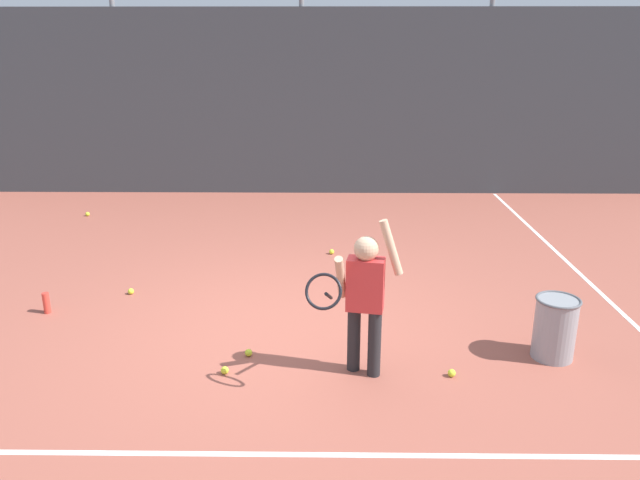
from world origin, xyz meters
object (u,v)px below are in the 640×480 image
tennis_ball_0 (131,291)px  tennis_ball_2 (88,214)px  tennis_player (364,293)px  water_bottle (46,303)px  tennis_ball_6 (452,373)px  tennis_ball_4 (225,370)px  tennis_ball_5 (332,252)px  ball_hopper (555,327)px  tennis_ball_3 (249,353)px

tennis_ball_0 → tennis_ball_2: 3.52m
tennis_player → tennis_ball_2: bearing=141.2°
water_bottle → tennis_ball_6: size_ratio=3.33×
tennis_player → water_bottle: 3.43m
tennis_ball_2 → tennis_ball_4: same height
tennis_ball_4 → tennis_ball_5: bearing=73.1°
tennis_ball_4 → tennis_ball_6: 1.90m
tennis_ball_0 → tennis_ball_2: same height
tennis_player → tennis_ball_2: size_ratio=20.46×
tennis_player → ball_hopper: (1.70, 0.29, -0.44)m
tennis_ball_2 → tennis_ball_3: (3.13, -4.48, 0.00)m
water_bottle → tennis_ball_2: (-0.94, 3.60, -0.08)m
tennis_ball_5 → tennis_ball_3: bearing=-105.5°
tennis_ball_3 → tennis_ball_5: size_ratio=1.00×
tennis_ball_0 → water_bottle: bearing=-145.2°
tennis_ball_6 → tennis_ball_0: bearing=152.2°
tennis_ball_2 → tennis_ball_5: 4.26m
tennis_ball_5 → tennis_ball_4: bearing=-106.9°
water_bottle → tennis_ball_2: size_ratio=3.33×
water_bottle → tennis_ball_4: (2.02, -1.18, -0.08)m
tennis_ball_0 → tennis_ball_5: size_ratio=1.00×
tennis_ball_0 → tennis_ball_4: (1.31, -1.67, 0.00)m
tennis_ball_3 → tennis_ball_6: (1.74, -0.33, 0.00)m
water_bottle → tennis_ball_0: water_bottle is taller
tennis_ball_6 → water_bottle: bearing=163.0°
water_bottle → tennis_player: bearing=-19.9°
tennis_ball_3 → tennis_ball_6: 1.77m
tennis_ball_3 → tennis_ball_4: bearing=-118.2°
tennis_player → ball_hopper: tennis_player is taller
tennis_ball_0 → tennis_ball_5: (2.23, 1.35, 0.00)m
tennis_ball_5 → tennis_ball_0: bearing=-148.8°
tennis_ball_0 → tennis_ball_3: (1.47, -1.37, 0.00)m
tennis_ball_3 → tennis_ball_6: bearing=-10.6°
ball_hopper → tennis_ball_4: ball_hopper is taller
tennis_ball_0 → tennis_ball_6: (3.21, -1.69, 0.00)m
tennis_ball_0 → tennis_ball_6: 3.63m
tennis_ball_3 → tennis_ball_5: 2.82m
tennis_ball_6 → tennis_player: bearing=175.8°
tennis_player → tennis_ball_3: size_ratio=20.46×
tennis_ball_6 → tennis_ball_3: bearing=169.4°
tennis_ball_4 → tennis_ball_6: size_ratio=1.00×
water_bottle → tennis_ball_3: (2.18, -0.88, -0.08)m
tennis_ball_0 → ball_hopper: bearing=-17.9°
ball_hopper → tennis_ball_5: (-1.94, 2.70, -0.26)m
tennis_ball_0 → tennis_player: bearing=-33.6°
tennis_player → water_bottle: size_ratio=6.14×
water_bottle → tennis_ball_4: bearing=-30.3°
water_bottle → tennis_ball_6: water_bottle is taller
tennis_player → water_bottle: bearing=170.4°
tennis_ball_4 → tennis_ball_5: 3.16m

